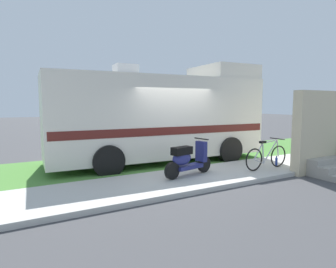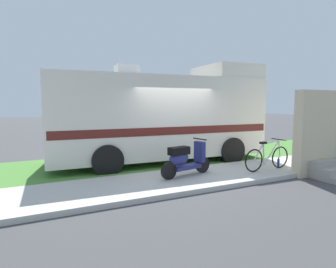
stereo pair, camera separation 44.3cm
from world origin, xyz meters
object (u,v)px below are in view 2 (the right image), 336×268
object	(u,v)px
pickup_truck_near	(160,124)
motorhome_rv	(161,116)
bicycle	(267,157)
bottle_green	(278,163)
scooter	(185,159)

from	to	relation	value
pickup_truck_near	motorhome_rv	bearing A→B (deg)	-114.19
motorhome_rv	bicycle	world-z (taller)	motorhome_rv
motorhome_rv	bottle_green	bearing A→B (deg)	-44.50
pickup_truck_near	bottle_green	world-z (taller)	pickup_truck_near
scooter	bottle_green	size ratio (longest dim) A/B	5.41
scooter	bottle_green	xyz separation A→B (m)	(3.11, -0.28, -0.33)
bottle_green	bicycle	bearing A→B (deg)	-165.16
motorhome_rv	scooter	xyz separation A→B (m)	(-0.42, -2.37, -1.04)
bicycle	pickup_truck_near	world-z (taller)	pickup_truck_near
scooter	bottle_green	distance (m)	3.14
pickup_truck_near	bicycle	bearing A→B (deg)	-90.72
motorhome_rv	bicycle	bearing A→B (deg)	-53.80
motorhome_rv	bottle_green	world-z (taller)	motorhome_rv
motorhome_rv	bicycle	xyz separation A→B (m)	(2.06, -2.81, -1.12)
motorhome_rv	scooter	bearing A→B (deg)	-100.06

